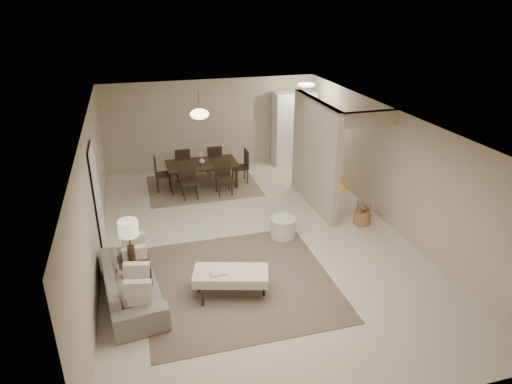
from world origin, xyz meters
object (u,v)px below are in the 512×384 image
object	(u,v)px
pantry_cabinet	(294,128)
dining_table	(203,175)
sofa	(132,283)
side_table	(134,277)
wicker_basket	(362,217)
ottoman_bench	(231,276)
round_pouf	(283,228)

from	to	relation	value
pantry_cabinet	dining_table	world-z (taller)	pantry_cabinet
sofa	side_table	xyz separation A→B (m)	(0.05, 0.16, -0.01)
sofa	side_table	world-z (taller)	sofa
wicker_basket	dining_table	bearing A→B (deg)	134.79
ottoman_bench	side_table	xyz separation A→B (m)	(-1.54, 0.46, -0.05)
sofa	dining_table	size ratio (longest dim) A/B	1.17
side_table	wicker_basket	size ratio (longest dim) A/B	1.65
pantry_cabinet	sofa	bearing A→B (deg)	-130.73
sofa	round_pouf	xyz separation A→B (m)	(3.06, 1.32, -0.10)
side_table	round_pouf	size ratio (longest dim) A/B	1.10
ottoman_bench	side_table	world-z (taller)	side_table
side_table	dining_table	bearing A→B (deg)	66.60
sofa	ottoman_bench	distance (m)	1.62
pantry_cabinet	wicker_basket	xyz separation A→B (m)	(0.11, -4.15, -0.90)
pantry_cabinet	wicker_basket	bearing A→B (deg)	-88.50
sofa	ottoman_bench	size ratio (longest dim) A/B	1.57
side_table	round_pouf	bearing A→B (deg)	21.12
round_pouf	dining_table	size ratio (longest dim) A/B	0.30
wicker_basket	dining_table	distance (m)	4.27
round_pouf	wicker_basket	size ratio (longest dim) A/B	1.50
sofa	side_table	size ratio (longest dim) A/B	3.51
side_table	wicker_basket	distance (m)	5.02
dining_table	pantry_cabinet	bearing A→B (deg)	20.95
round_pouf	wicker_basket	distance (m)	1.86
sofa	side_table	bearing A→B (deg)	-23.74
round_pouf	pantry_cabinet	bearing A→B (deg)	67.69
ottoman_bench	dining_table	distance (m)	4.76
side_table	wicker_basket	xyz separation A→B (m)	(4.86, 1.26, -0.15)
round_pouf	side_table	bearing A→B (deg)	-158.88
round_pouf	dining_table	xyz separation A→B (m)	(-1.15, 3.13, 0.10)
ottoman_bench	round_pouf	size ratio (longest dim) A/B	2.46
ottoman_bench	wicker_basket	size ratio (longest dim) A/B	3.68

